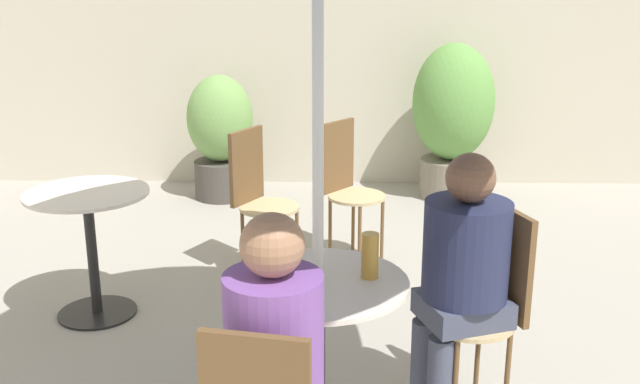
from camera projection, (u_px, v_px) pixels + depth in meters
storefront_wall at (332, 20)px, 6.67m from camera, size 10.00×0.06×3.00m
cafe_table_near at (318, 327)px, 3.05m from camera, size 0.73×0.73×0.75m
cafe_table_far at (90, 229)px, 4.24m from camera, size 0.69×0.69×0.75m
bistro_chair_1 at (491, 295)px, 3.28m from camera, size 0.43×0.42×0.96m
bistro_chair_2 at (257, 189)px, 4.84m from camera, size 0.44×0.43×0.96m
bistro_chair_3 at (346, 178)px, 5.09m from camera, size 0.45×0.45×0.96m
seated_person_0 at (276, 360)px, 2.38m from camera, size 0.32×0.35×1.25m
seated_person_1 at (462, 267)px, 3.19m from camera, size 0.44×0.41×1.22m
beer_glass_0 at (288, 277)px, 2.79m from camera, size 0.07×0.07×0.18m
beer_glass_1 at (370, 256)px, 3.00m from camera, size 0.07×0.07×0.19m
beer_glass_2 at (274, 252)px, 3.07m from camera, size 0.06×0.06×0.16m
potted_plant_0 at (220, 133)px, 6.46m from camera, size 0.57×0.57×1.08m
potted_plant_1 at (453, 114)px, 6.42m from camera, size 0.70×0.70×1.35m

